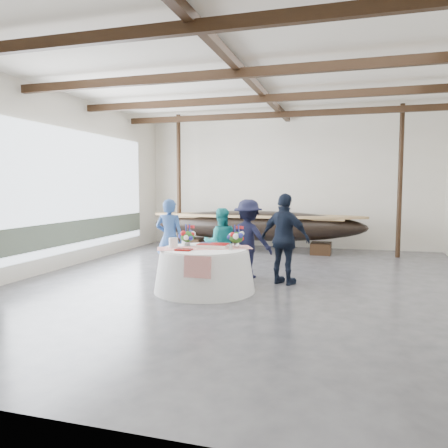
% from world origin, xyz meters
% --- Properties ---
extents(floor, '(10.00, 12.00, 0.01)m').
position_xyz_m(floor, '(0.00, 0.00, 0.00)').
color(floor, '#3D3D42').
rests_on(floor, ground).
extents(wall_back, '(10.00, 0.02, 4.50)m').
position_xyz_m(wall_back, '(0.00, 6.00, 2.25)').
color(wall_back, silver).
rests_on(wall_back, ground).
extents(wall_front, '(10.00, 0.02, 4.50)m').
position_xyz_m(wall_front, '(0.00, -6.00, 2.25)').
color(wall_front, silver).
rests_on(wall_front, ground).
extents(wall_left, '(0.02, 12.00, 4.50)m').
position_xyz_m(wall_left, '(-5.00, 0.00, 2.25)').
color(wall_left, silver).
rests_on(wall_left, ground).
extents(ceiling, '(10.00, 12.00, 0.01)m').
position_xyz_m(ceiling, '(0.00, 0.00, 4.50)').
color(ceiling, white).
rests_on(ceiling, wall_back).
extents(pavilion_structure, '(9.80, 11.76, 4.50)m').
position_xyz_m(pavilion_structure, '(0.00, 0.80, 4.00)').
color(pavilion_structure, black).
rests_on(pavilion_structure, ground).
extents(open_bay, '(0.03, 7.00, 3.20)m').
position_xyz_m(open_bay, '(-4.95, 1.00, 1.83)').
color(open_bay, silver).
rests_on(open_bay, ground).
extents(longboat_display, '(7.05, 1.41, 1.32)m').
position_xyz_m(longboat_display, '(-0.86, 4.62, 0.84)').
color(longboat_display, black).
rests_on(longboat_display, ground).
extents(banquet_table, '(2.04, 2.04, 0.87)m').
position_xyz_m(banquet_table, '(-0.68, -0.96, 0.44)').
color(banquet_table, white).
rests_on(banquet_table, ground).
extents(tabletop_items, '(1.94, 1.28, 0.40)m').
position_xyz_m(tabletop_items, '(-0.68, -0.79, 1.02)').
color(tabletop_items, '#B61712').
rests_on(tabletop_items, banquet_table).
extents(guest_woman_blue, '(0.70, 0.49, 1.83)m').
position_xyz_m(guest_woman_blue, '(-1.89, 0.06, 0.92)').
color(guest_woman_blue, navy).
rests_on(guest_woman_blue, ground).
extents(guest_woman_teal, '(0.95, 0.85, 1.62)m').
position_xyz_m(guest_woman_teal, '(-0.76, 0.41, 0.81)').
color(guest_woman_teal, teal).
rests_on(guest_woman_teal, ground).
extents(guest_man_left, '(1.30, 0.94, 1.81)m').
position_xyz_m(guest_man_left, '(-0.14, 0.55, 0.91)').
color(guest_man_left, black).
rests_on(guest_man_left, ground).
extents(guest_man_right, '(1.25, 0.85, 1.97)m').
position_xyz_m(guest_man_right, '(0.78, 0.10, 0.98)').
color(guest_man_right, black).
rests_on(guest_man_right, ground).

